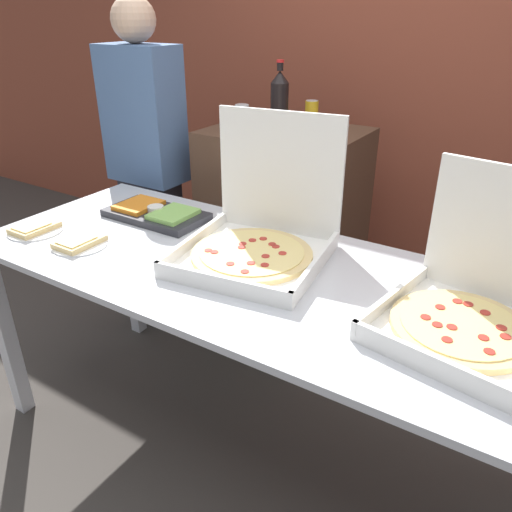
# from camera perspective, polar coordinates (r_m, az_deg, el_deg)

# --- Properties ---
(ground_plane) EXTENTS (16.00, 16.00, 0.00)m
(ground_plane) POSITION_cam_1_polar(r_m,az_deg,el_deg) (2.23, 0.00, -21.03)
(ground_plane) COLOR #423D38
(brick_wall_behind) EXTENTS (10.00, 0.06, 2.80)m
(brick_wall_behind) POSITION_cam_1_polar(r_m,az_deg,el_deg) (3.09, 18.31, 20.74)
(brick_wall_behind) COLOR brown
(brick_wall_behind) RESTS_ON ground_plane
(buffet_table) EXTENTS (2.14, 0.84, 0.85)m
(buffet_table) POSITION_cam_1_polar(r_m,az_deg,el_deg) (1.76, 0.00, -4.41)
(buffet_table) COLOR silver
(buffet_table) RESTS_ON ground_plane
(pizza_box_near_right) EXTENTS (0.50, 0.51, 0.43)m
(pizza_box_near_right) POSITION_cam_1_polar(r_m,az_deg,el_deg) (1.49, 23.46, -5.11)
(pizza_box_near_right) COLOR white
(pizza_box_near_right) RESTS_ON buffet_table
(pizza_box_far_right) EXTENTS (0.55, 0.56, 0.48)m
(pizza_box_far_right) POSITION_cam_1_polar(r_m,az_deg,el_deg) (1.77, 0.36, 2.61)
(pizza_box_far_right) COLOR white
(pizza_box_far_right) RESTS_ON buffet_table
(paper_plate_front_left) EXTENTS (0.21, 0.21, 0.03)m
(paper_plate_front_left) POSITION_cam_1_polar(r_m,az_deg,el_deg) (2.18, -23.96, 2.88)
(paper_plate_front_left) COLOR white
(paper_plate_front_left) RESTS_ON buffet_table
(paper_plate_front_right) EXTENTS (0.20, 0.20, 0.03)m
(paper_plate_front_right) POSITION_cam_1_polar(r_m,az_deg,el_deg) (1.98, -19.51, 1.45)
(paper_plate_front_right) COLOR white
(paper_plate_front_right) RESTS_ON buffet_table
(veggie_tray) EXTENTS (0.43, 0.23, 0.05)m
(veggie_tray) POSITION_cam_1_polar(r_m,az_deg,el_deg) (2.16, -11.36, 4.82)
(veggie_tray) COLOR #28282D
(veggie_tray) RESTS_ON buffet_table
(sideboard_podium) EXTENTS (0.74, 0.59, 1.11)m
(sideboard_podium) POSITION_cam_1_polar(r_m,az_deg,el_deg) (2.68, 3.15, 2.50)
(sideboard_podium) COLOR #4C3323
(sideboard_podium) RESTS_ON ground_plane
(soda_bottle) EXTENTS (0.09, 0.09, 0.32)m
(soda_bottle) POSITION_cam_1_polar(r_m,az_deg,el_deg) (2.52, 2.70, 17.45)
(soda_bottle) COLOR black
(soda_bottle) RESTS_ON sideboard_podium
(soda_can_silver) EXTENTS (0.07, 0.07, 0.12)m
(soda_can_silver) POSITION_cam_1_polar(r_m,az_deg,el_deg) (2.48, -1.62, 15.53)
(soda_can_silver) COLOR silver
(soda_can_silver) RESTS_ON sideboard_podium
(soda_can_colored) EXTENTS (0.07, 0.07, 0.12)m
(soda_can_colored) POSITION_cam_1_polar(r_m,az_deg,el_deg) (2.60, 6.36, 15.91)
(soda_can_colored) COLOR gold
(soda_can_colored) RESTS_ON sideboard_podium
(person_guest_cap) EXTENTS (0.40, 0.22, 1.70)m
(person_guest_cap) POSITION_cam_1_polar(r_m,az_deg,el_deg) (2.76, -12.25, 10.09)
(person_guest_cap) COLOR #2D2D38
(person_guest_cap) RESTS_ON ground_plane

